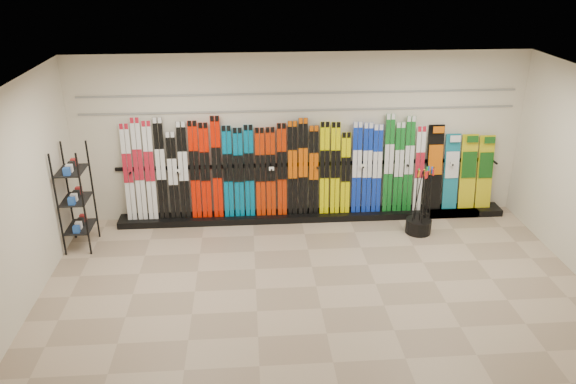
{
  "coord_description": "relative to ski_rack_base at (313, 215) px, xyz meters",
  "views": [
    {
      "loc": [
        -0.95,
        -6.99,
        4.56
      ],
      "look_at": [
        -0.34,
        1.0,
        1.1
      ],
      "focal_mm": 35.0,
      "sensor_mm": 36.0,
      "label": 1
    }
  ],
  "objects": [
    {
      "name": "pole_bin",
      "position": [
        1.77,
        -0.7,
        0.07
      ],
      "size": [
        0.44,
        0.44,
        0.25
      ],
      "primitive_type": "cylinder",
      "color": "black",
      "rests_on": "floor"
    },
    {
      "name": "left_wall",
      "position": [
        -4.22,
        -2.28,
        1.44
      ],
      "size": [
        0.0,
        5.0,
        5.0
      ],
      "primitive_type": "plane",
      "rotation": [
        1.57,
        0.0,
        1.57
      ],
      "color": "beige",
      "rests_on": "floor"
    },
    {
      "name": "slatwall_rail_0",
      "position": [
        -0.22,
        0.2,
        1.94
      ],
      "size": [
        7.6,
        0.02,
        0.03
      ],
      "primitive_type": "cube",
      "color": "gray",
      "rests_on": "back_wall"
    },
    {
      "name": "floor",
      "position": [
        -0.22,
        -2.28,
        -0.06
      ],
      "size": [
        8.0,
        8.0,
        0.0
      ],
      "primitive_type": "plane",
      "color": "gray",
      "rests_on": "ground"
    },
    {
      "name": "back_wall",
      "position": [
        -0.22,
        0.22,
        1.44
      ],
      "size": [
        8.0,
        0.0,
        8.0
      ],
      "primitive_type": "plane",
      "rotation": [
        1.57,
        0.0,
        0.0
      ],
      "color": "beige",
      "rests_on": "floor"
    },
    {
      "name": "accessory_rack",
      "position": [
        -3.97,
        -0.74,
        0.81
      ],
      "size": [
        0.4,
        0.6,
        1.75
      ],
      "primitive_type": "cube",
      "color": "black",
      "rests_on": "floor"
    },
    {
      "name": "skis",
      "position": [
        -0.7,
        0.03,
        0.91
      ],
      "size": [
        5.37,
        0.19,
        1.84
      ],
      "color": "silver",
      "rests_on": "ski_rack_base"
    },
    {
      "name": "snowboards",
      "position": [
        2.69,
        0.07,
        0.78
      ],
      "size": [
        1.25,
        0.24,
        1.57
      ],
      "color": "black",
      "rests_on": "ski_rack_base"
    },
    {
      "name": "ski_poles",
      "position": [
        1.8,
        -0.72,
        0.55
      ],
      "size": [
        0.37,
        0.36,
        1.18
      ],
      "color": "black",
      "rests_on": "pole_bin"
    },
    {
      "name": "slatwall_rail_1",
      "position": [
        -0.22,
        0.2,
        2.24
      ],
      "size": [
        7.6,
        0.02,
        0.03
      ],
      "primitive_type": "cube",
      "color": "gray",
      "rests_on": "back_wall"
    },
    {
      "name": "ski_rack_base",
      "position": [
        0.0,
        0.0,
        0.0
      ],
      "size": [
        8.0,
        0.4,
        0.12
      ],
      "primitive_type": "cube",
      "color": "black",
      "rests_on": "floor"
    },
    {
      "name": "ceiling",
      "position": [
        -0.22,
        -2.28,
        2.94
      ],
      "size": [
        8.0,
        8.0,
        0.0
      ],
      "primitive_type": "plane",
      "rotation": [
        3.14,
        0.0,
        0.0
      ],
      "color": "silver",
      "rests_on": "back_wall"
    }
  ]
}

